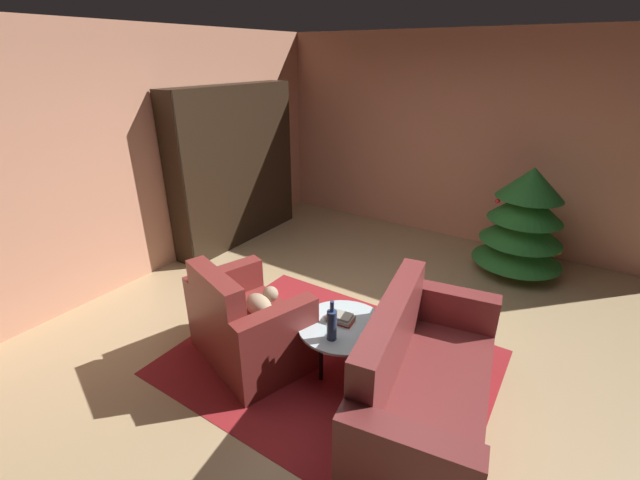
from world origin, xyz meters
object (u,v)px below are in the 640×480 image
(bookshelf_unit, at_px, (242,165))
(book_stack_on_table, at_px, (341,318))
(armchair_red, at_px, (247,326))
(couch_red, at_px, (421,388))
(bottle_on_table, at_px, (332,324))
(coffee_table, at_px, (343,329))
(decorated_tree, at_px, (524,222))

(bookshelf_unit, xyz_separation_m, book_stack_on_table, (2.52, -1.66, -0.53))
(armchair_red, xyz_separation_m, book_stack_on_table, (0.72, 0.31, 0.18))
(armchair_red, relative_size, book_stack_on_table, 5.11)
(bookshelf_unit, relative_size, armchair_red, 1.79)
(armchair_red, distance_m, couch_red, 1.47)
(bookshelf_unit, relative_size, book_stack_on_table, 9.14)
(bookshelf_unit, height_order, bottle_on_table, bookshelf_unit)
(armchair_red, distance_m, coffee_table, 0.82)
(couch_red, bearing_deg, armchair_red, -175.20)
(book_stack_on_table, relative_size, decorated_tree, 0.18)
(bottle_on_table, bearing_deg, coffee_table, 93.97)
(book_stack_on_table, bearing_deg, bottle_on_table, -75.77)
(armchair_red, distance_m, book_stack_on_table, 0.80)
(bottle_on_table, bearing_deg, decorated_tree, 73.40)
(bottle_on_table, bearing_deg, couch_red, 3.26)
(bottle_on_table, relative_size, decorated_tree, 0.25)
(couch_red, bearing_deg, book_stack_on_table, 166.10)
(couch_red, xyz_separation_m, decorated_tree, (0.14, 2.77, 0.32))
(armchair_red, bearing_deg, bookshelf_unit, 132.53)
(bookshelf_unit, distance_m, book_stack_on_table, 3.07)
(bookshelf_unit, xyz_separation_m, decorated_tree, (3.42, 0.92, -0.39))
(bookshelf_unit, xyz_separation_m, coffee_table, (2.57, -1.69, -0.61))
(couch_red, xyz_separation_m, coffee_table, (-0.71, 0.16, 0.10))
(armchair_red, xyz_separation_m, decorated_tree, (1.61, 2.89, 0.32))
(bookshelf_unit, bearing_deg, bottle_on_table, -36.14)
(bookshelf_unit, relative_size, bottle_on_table, 6.36)
(couch_red, height_order, coffee_table, couch_red)
(couch_red, xyz_separation_m, book_stack_on_table, (-0.75, 0.19, 0.18))
(couch_red, relative_size, book_stack_on_table, 7.71)
(bottle_on_table, height_order, decorated_tree, decorated_tree)
(bookshelf_unit, height_order, decorated_tree, bookshelf_unit)
(coffee_table, bearing_deg, bottle_on_table, -86.03)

